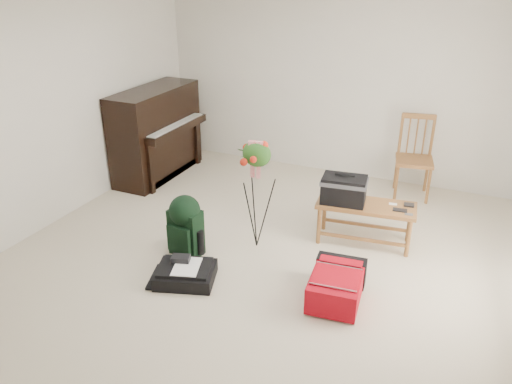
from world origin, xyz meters
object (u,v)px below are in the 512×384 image
at_px(red_suitcase, 338,282).
at_px(green_backpack, 185,223).
at_px(piano, 157,135).
at_px(black_duffel, 186,273).
at_px(flower_stand, 257,195).
at_px(bench, 351,194).
at_px(dining_chair, 415,158).

height_order(red_suitcase, green_backpack, green_backpack).
xyz_separation_m(piano, black_duffel, (1.75, -2.16, -0.52)).
bearing_deg(flower_stand, black_duffel, -123.41).
xyz_separation_m(bench, flower_stand, (-0.87, -0.53, 0.04)).
bearing_deg(bench, piano, 158.98).
relative_size(piano, dining_chair, 1.42).
bearing_deg(green_backpack, bench, 38.98).
relative_size(dining_chair, flower_stand, 0.86).
bearing_deg(bench, green_backpack, -153.54).
bearing_deg(dining_chair, green_backpack, -138.23).
bearing_deg(red_suitcase, green_backpack, 171.47).
bearing_deg(bench, dining_chair, 66.28).
bearing_deg(black_duffel, bench, 30.80).
height_order(piano, black_duffel, piano).
distance_m(dining_chair, flower_stand, 2.43).
bearing_deg(dining_chair, red_suitcase, -106.48).
relative_size(dining_chair, red_suitcase, 1.51).
relative_size(bench, green_backpack, 1.63).
relative_size(bench, flower_stand, 0.88).
bearing_deg(green_backpack, flower_stand, 41.71).
bearing_deg(dining_chair, flower_stand, -133.32).
bearing_deg(piano, green_backpack, -48.91).
bearing_deg(flower_stand, green_backpack, -155.26).
xyz_separation_m(red_suitcase, flower_stand, (-1.05, 0.52, 0.45)).
bearing_deg(black_duffel, dining_chair, 41.84).
bearing_deg(flower_stand, dining_chair, 45.65).
bearing_deg(black_duffel, piano, 110.78).
bearing_deg(piano, black_duffel, -50.91).
bearing_deg(piano, flower_stand, -31.12).
height_order(piano, flower_stand, piano).
distance_m(bench, flower_stand, 1.02).
relative_size(bench, red_suitcase, 1.54).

